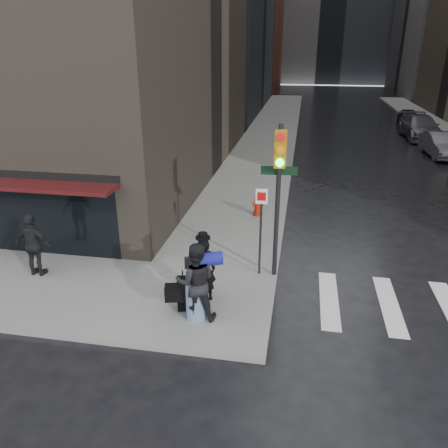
% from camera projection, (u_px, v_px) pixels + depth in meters
% --- Properties ---
extents(ground, '(140.00, 140.00, 0.00)m').
position_uv_depth(ground, '(198.00, 306.00, 11.77)').
color(ground, black).
rests_on(ground, ground).
extents(sidewalk_left, '(4.00, 50.00, 0.15)m').
position_uv_depth(sidewalk_left, '(273.00, 128.00, 36.30)').
color(sidewalk_left, slate).
rests_on(sidewalk_left, ground).
extents(sidewalk_right, '(3.00, 50.00, 0.15)m').
position_uv_depth(sidewalk_right, '(446.00, 134.00, 34.09)').
color(sidewalk_right, slate).
rests_on(sidewalk_right, ground).
extents(man_overcoat, '(1.02, 1.20, 1.98)m').
position_uv_depth(man_overcoat, '(199.00, 273.00, 11.45)').
color(man_overcoat, black).
rests_on(man_overcoat, ground).
extents(man_jeans, '(1.51, 0.98, 2.06)m').
position_uv_depth(man_jeans, '(195.00, 282.00, 10.65)').
color(man_jeans, black).
rests_on(man_jeans, ground).
extents(man_greycoat, '(1.16, 0.56, 1.93)m').
position_uv_depth(man_greycoat, '(34.00, 245.00, 12.74)').
color(man_greycoat, black).
rests_on(man_greycoat, ground).
extents(traffic_light, '(1.12, 0.52, 4.47)m').
position_uv_depth(traffic_light, '(277.00, 183.00, 11.94)').
color(traffic_light, black).
rests_on(traffic_light, ground).
extents(fire_hydrant, '(0.47, 0.36, 0.82)m').
position_uv_depth(fire_hydrant, '(258.00, 206.00, 17.52)').
color(fire_hydrant, '#9D1C09').
rests_on(fire_hydrant, ground).
extents(parked_car_2, '(1.82, 4.53, 1.46)m').
position_uv_depth(parked_car_2, '(441.00, 145.00, 27.26)').
color(parked_car_2, '#505056').
rests_on(parked_car_2, ground).
extents(parked_car_3, '(2.57, 5.83, 1.67)m').
position_uv_depth(parked_car_3, '(420.00, 127.00, 32.56)').
color(parked_car_3, '#4A4A4F').
rests_on(parked_car_3, ground).
extents(parked_car_4, '(1.94, 4.08, 1.35)m').
position_uv_depth(parked_car_4, '(408.00, 117.00, 37.90)').
color(parked_car_4, black).
rests_on(parked_car_4, ground).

